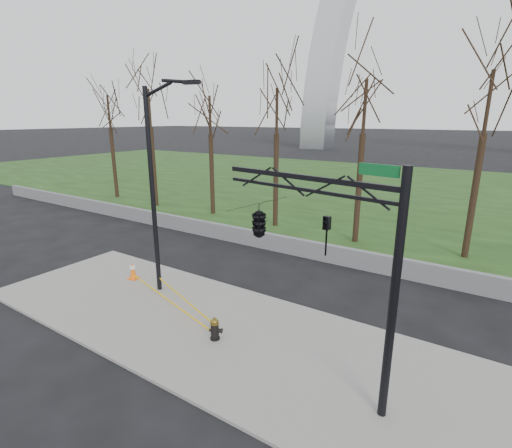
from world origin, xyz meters
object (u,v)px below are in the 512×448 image
Objects in this scene: fire_hydrant at (215,329)px; traffic_cone at (133,271)px; street_light at (156,178)px; traffic_signal_mast at (280,225)px.

fire_hydrant reaches higher than traffic_cone.
fire_hydrant is at bearing -15.93° from traffic_cone.
traffic_cone is 4.66m from street_light.
traffic_signal_mast is at bearing -20.71° from street_light.
traffic_signal_mast is at bearing -13.33° from fire_hydrant.
fire_hydrant is 6.08m from street_light.
fire_hydrant is 4.28m from traffic_signal_mast.
street_light is at bearing -2.07° from traffic_cone.
fire_hydrant is 6.24m from traffic_cone.
fire_hydrant is 1.03× the size of traffic_cone.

